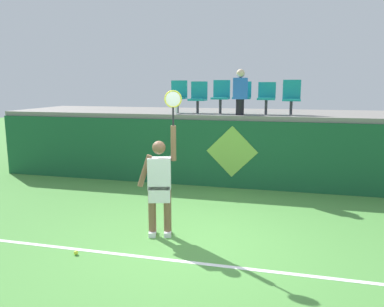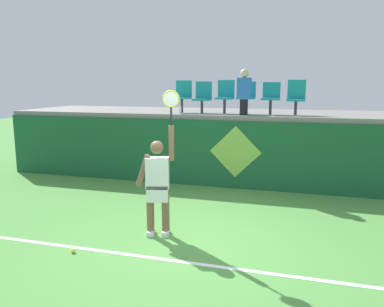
# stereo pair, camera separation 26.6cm
# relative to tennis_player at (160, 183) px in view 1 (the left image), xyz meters

# --- Properties ---
(ground_plane) EXTENTS (40.00, 40.00, 0.00)m
(ground_plane) POSITION_rel_tennis_player_xyz_m (0.61, -0.26, -0.91)
(ground_plane) COLOR #519342
(court_back_wall) EXTENTS (12.67, 0.20, 1.67)m
(court_back_wall) POSITION_rel_tennis_player_xyz_m (0.61, 3.39, -0.08)
(court_back_wall) COLOR #195633
(court_back_wall) RESTS_ON ground_plane
(spectator_platform) EXTENTS (12.67, 2.87, 0.12)m
(spectator_platform) POSITION_rel_tennis_player_xyz_m (0.61, 4.77, 0.82)
(spectator_platform) COLOR gray
(spectator_platform) RESTS_ON court_back_wall
(court_baseline_stripe) EXTENTS (11.40, 0.08, 0.01)m
(court_baseline_stripe) POSITION_rel_tennis_player_xyz_m (0.61, -0.87, -0.91)
(court_baseline_stripe) COLOR white
(court_baseline_stripe) RESTS_ON ground_plane
(tennis_player) EXTENTS (0.74, 0.35, 2.45)m
(tennis_player) POSITION_rel_tennis_player_xyz_m (0.00, 0.00, 0.00)
(tennis_player) COLOR white
(tennis_player) RESTS_ON ground_plane
(tennis_ball) EXTENTS (0.07, 0.07, 0.07)m
(tennis_ball) POSITION_rel_tennis_player_xyz_m (-1.00, -1.04, -0.88)
(tennis_ball) COLOR #D1E533
(tennis_ball) RESTS_ON ground_plane
(water_bottle) EXTENTS (0.06, 0.06, 0.20)m
(water_bottle) POSITION_rel_tennis_player_xyz_m (-0.72, 3.46, 0.98)
(water_bottle) COLOR white
(water_bottle) RESTS_ON spectator_platform
(stadium_chair_0) EXTENTS (0.44, 0.42, 0.85)m
(stadium_chair_0) POSITION_rel_tennis_player_xyz_m (-0.84, 4.05, 1.35)
(stadium_chair_0) COLOR #38383D
(stadium_chair_0) RESTS_ON spectator_platform
(stadium_chair_1) EXTENTS (0.44, 0.42, 0.82)m
(stadium_chair_1) POSITION_rel_tennis_player_xyz_m (-0.28, 4.05, 1.32)
(stadium_chair_1) COLOR #38383D
(stadium_chair_1) RESTS_ON spectator_platform
(stadium_chair_2) EXTENTS (0.44, 0.42, 0.86)m
(stadium_chair_2) POSITION_rel_tennis_player_xyz_m (0.32, 4.05, 1.35)
(stadium_chair_2) COLOR #38383D
(stadium_chair_2) RESTS_ON spectator_platform
(stadium_chair_3) EXTENTS (0.44, 0.42, 0.82)m
(stadium_chair_3) POSITION_rel_tennis_player_xyz_m (0.87, 4.04, 1.34)
(stadium_chair_3) COLOR #38383D
(stadium_chair_3) RESTS_ON spectator_platform
(stadium_chair_4) EXTENTS (0.44, 0.42, 0.81)m
(stadium_chair_4) POSITION_rel_tennis_player_xyz_m (1.49, 4.04, 1.33)
(stadium_chair_4) COLOR #38383D
(stadium_chair_4) RESTS_ON spectator_platform
(stadium_chair_5) EXTENTS (0.44, 0.42, 0.86)m
(stadium_chair_5) POSITION_rel_tennis_player_xyz_m (2.10, 4.05, 1.34)
(stadium_chair_5) COLOR #38383D
(stadium_chair_5) RESTS_ON spectator_platform
(spectator_0) EXTENTS (0.34, 0.21, 1.12)m
(spectator_0) POSITION_rel_tennis_player_xyz_m (0.87, 3.63, 1.46)
(spectator_0) COLOR black
(spectator_0) RESTS_ON spectator_platform
(wall_signage_mount) EXTENTS (1.27, 0.01, 1.56)m
(wall_signage_mount) POSITION_rel_tennis_player_xyz_m (0.74, 3.28, -0.91)
(wall_signage_mount) COLOR #195633
(wall_signage_mount) RESTS_ON ground_plane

